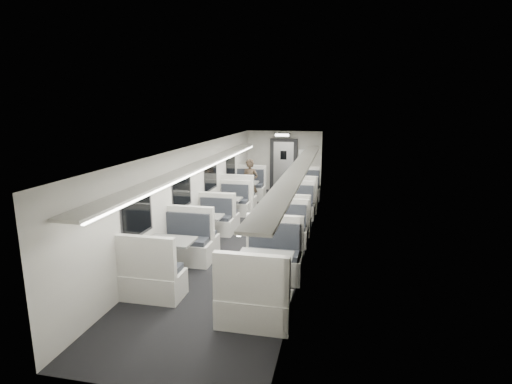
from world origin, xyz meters
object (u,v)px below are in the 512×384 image
at_px(booth_left_a, 244,193).
at_px(vestibule_door, 284,165).
at_px(booth_right_b, 294,213).
at_px(booth_right_c, 282,240).
at_px(booth_left_b, 228,209).
at_px(booth_right_d, 265,277).
at_px(passenger, 250,183).
at_px(booth_right_a, 303,194).
at_px(booth_left_c, 206,229).
at_px(booth_left_d, 171,258).
at_px(exit_sign, 282,135).

height_order(booth_left_a, vestibule_door, vestibule_door).
bearing_deg(booth_right_b, booth_right_c, -90.00).
bearing_deg(booth_right_b, booth_left_b, 179.18).
relative_size(booth_right_d, vestibule_door, 1.12).
distance_m(booth_left_b, passenger, 1.94).
xyz_separation_m(booth_left_b, booth_right_c, (2.00, -2.47, 0.02)).
xyz_separation_m(booth_right_a, booth_right_c, (0.00, -4.89, -0.03)).
distance_m(booth_left_b, vestibule_door, 4.85).
distance_m(booth_left_c, booth_right_b, 2.77).
relative_size(booth_left_a, booth_right_c, 1.09).
xyz_separation_m(booth_left_c, booth_left_d, (0.00, -2.15, 0.05)).
relative_size(booth_right_c, passenger, 1.30).
distance_m(booth_left_a, booth_left_d, 6.18).
height_order(booth_left_c, booth_right_b, booth_right_b).
relative_size(booth_right_d, passenger, 1.45).
height_order(booth_right_d, vestibule_door, vestibule_door).
height_order(booth_left_c, booth_right_d, booth_right_d).
bearing_deg(passenger, exit_sign, 83.09).
bearing_deg(booth_right_d, booth_right_a, 90.00).
height_order(booth_left_d, booth_right_d, booth_right_d).
relative_size(booth_left_d, booth_right_b, 1.07).
relative_size(booth_left_a, booth_right_a, 1.02).
height_order(booth_left_d, booth_right_a, booth_left_d).
xyz_separation_m(booth_left_d, passenger, (0.26, 5.97, 0.41)).
xyz_separation_m(booth_left_b, booth_right_d, (2.00, -4.59, 0.06)).
bearing_deg(booth_left_b, booth_right_b, -0.82).
relative_size(booth_right_a, exit_sign, 3.67).
height_order(booth_right_c, vestibule_door, vestibule_door).
height_order(booth_left_c, booth_right_a, booth_right_a).
distance_m(booth_left_a, exit_sign, 3.00).
relative_size(booth_left_b, booth_right_c, 0.95).
xyz_separation_m(booth_left_a, booth_left_d, (0.00, -6.18, -0.01)).
bearing_deg(passenger, booth_left_a, 150.44).
relative_size(booth_left_c, passenger, 1.24).
distance_m(booth_left_b, booth_right_b, 2.00).
distance_m(booth_left_b, booth_left_d, 4.10).
relative_size(booth_left_d, booth_right_d, 0.97).
xyz_separation_m(booth_left_a, booth_left_c, (0.00, -4.03, -0.05)).
distance_m(booth_left_a, booth_right_c, 4.97).
distance_m(booth_right_c, booth_right_d, 2.13).
bearing_deg(booth_right_b, booth_right_a, 90.00).
relative_size(booth_left_a, vestibule_door, 1.10).
xyz_separation_m(booth_right_b, booth_right_d, (0.00, -4.56, 0.04)).
relative_size(booth_left_a, booth_right_b, 1.09).
bearing_deg(booth_right_b, vestibule_door, 101.94).
bearing_deg(booth_right_b, exit_sign, 103.27).
bearing_deg(booth_left_c, booth_left_b, 90.00).
distance_m(booth_right_b, passenger, 2.61).
bearing_deg(passenger, booth_right_b, -36.67).
height_order(booth_right_b, exit_sign, exit_sign).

